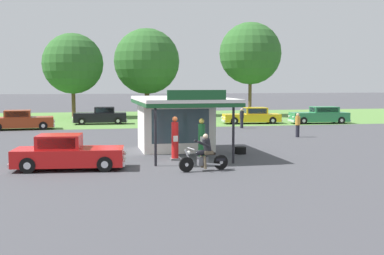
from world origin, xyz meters
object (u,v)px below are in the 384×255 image
motorcycle_with_rider (205,155)px  spare_tire_stack (240,150)px  parked_car_back_row_far_right (252,116)px  gas_pump_offside (202,141)px  parked_car_back_row_centre_left (101,116)px  featured_classic_sedan (67,154)px  parked_car_second_row_spare (320,116)px  bystander_standing_back_lot (242,118)px  parked_car_back_row_left (20,121)px  gas_pump_nearside (175,140)px  bystander_leaning_by_kiosk (298,125)px

motorcycle_with_rider → spare_tire_stack: motorcycle_with_rider is taller
spare_tire_stack → parked_car_back_row_far_right: bearing=69.3°
motorcycle_with_rider → gas_pump_offside: bearing=79.2°
parked_car_back_row_centre_left → parked_car_back_row_far_right: bearing=-9.6°
featured_classic_sedan → spare_tire_stack: bearing=18.4°
parked_car_back_row_far_right → parked_car_second_row_spare: 6.26m
parked_car_second_row_spare → bystander_standing_back_lot: 9.07m
parked_car_second_row_spare → parked_car_back_row_left: 26.25m
bystander_standing_back_lot → spare_tire_stack: size_ratio=2.74×
gas_pump_offside → bystander_standing_back_lot: (7.05, 15.61, -0.05)m
gas_pump_nearside → parked_car_back_row_left: size_ratio=0.40×
gas_pump_nearside → spare_tire_stack: gas_pump_nearside is taller
featured_classic_sedan → parked_car_back_row_centre_left: parked_car_back_row_centre_left is taller
motorcycle_with_rider → bystander_standing_back_lot: bearing=67.8°
parked_car_second_row_spare → bystander_standing_back_lot: (-8.53, -3.09, 0.14)m
parked_car_back_row_left → gas_pump_nearside: bearing=-62.8°
bystander_leaning_by_kiosk → bystander_standing_back_lot: bystander_leaning_by_kiosk is taller
motorcycle_with_rider → parked_car_back_row_centre_left: bearing=98.1°
parked_car_back_row_centre_left → parked_car_back_row_left: parked_car_back_row_centre_left is taller
parked_car_back_row_far_right → bystander_leaning_by_kiosk: bystander_leaning_by_kiosk is taller
featured_classic_sedan → parked_car_back_row_left: 20.18m
gas_pump_offside → spare_tire_stack: gas_pump_offside is taller
gas_pump_nearside → parked_car_back_row_far_right: 22.61m
gas_pump_offside → parked_car_second_row_spare: (15.58, 18.69, -0.20)m
parked_car_back_row_left → motorcycle_with_rider: bearing=-64.7°
parked_car_back_row_left → gas_pump_offside: bearing=-59.6°
gas_pump_offside → parked_car_back_row_left: (-10.67, 18.16, -0.21)m
gas_pump_nearside → parked_car_second_row_spare: size_ratio=0.38×
parked_car_back_row_far_right → parked_car_back_row_left: parked_car_back_row_left is taller
bystander_leaning_by_kiosk → spare_tire_stack: 9.40m
parked_car_back_row_far_right → spare_tire_stack: (-7.01, -18.52, -0.48)m
parked_car_second_row_spare → bystander_standing_back_lot: bearing=-160.1°
parked_car_second_row_spare → spare_tire_stack: size_ratio=9.28×
bystander_standing_back_lot → parked_car_back_row_centre_left: bearing=149.6°
parked_car_back_row_far_right → gas_pump_nearside: bearing=-118.4°
motorcycle_with_rider → spare_tire_stack: 5.44m
gas_pump_nearside → gas_pump_offside: (1.32, -0.00, -0.06)m
parked_car_second_row_spare → bystander_standing_back_lot: bystander_standing_back_lot is taller
bystander_leaning_by_kiosk → gas_pump_offside: bearing=-136.4°
gas_pump_offside → bystander_leaning_by_kiosk: gas_pump_offside is taller
featured_classic_sedan → parked_car_back_row_far_right: bearing=53.7°
parked_car_back_row_centre_left → bystander_leaning_by_kiosk: bystander_leaning_by_kiosk is taller
bystander_standing_back_lot → parked_car_back_row_left: bearing=171.8°
gas_pump_offside → featured_classic_sedan: size_ratio=0.40×
gas_pump_nearside → spare_tire_stack: 4.06m
parked_car_back_row_centre_left → spare_tire_stack: size_ratio=8.24×
parked_car_back_row_left → bystander_standing_back_lot: 17.90m
bystander_leaning_by_kiosk → bystander_standing_back_lot: size_ratio=1.01×
gas_pump_nearside → bystander_standing_back_lot: 17.71m
parked_car_second_row_spare → gas_pump_nearside: bearing=-132.1°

